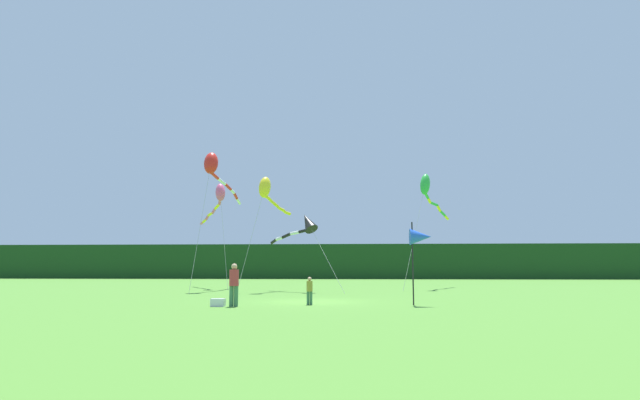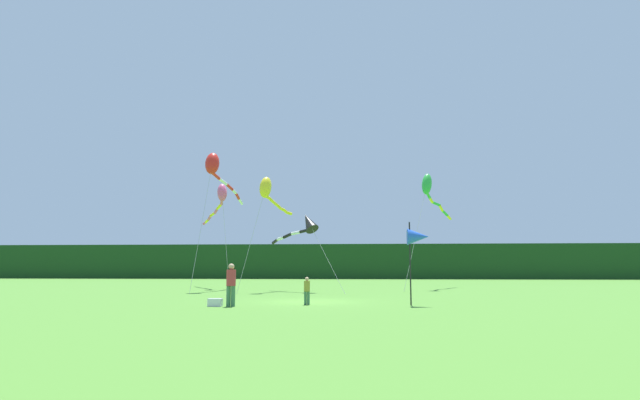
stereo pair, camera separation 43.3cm
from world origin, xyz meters
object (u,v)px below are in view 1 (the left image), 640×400
(kite_yellow, at_px, (267,190))
(person_adult, at_px, (234,282))
(person_child, at_px, (310,289))
(kite_black, at_px, (305,224))
(banner_flag_pole, at_px, (420,237))
(kite_green, at_px, (428,189))
(cooler_box, at_px, (218,303))
(kite_rainbow, at_px, (218,198))
(kite_red, at_px, (214,168))

(kite_yellow, bearing_deg, person_adult, -86.35)
(person_adult, bearing_deg, person_child, 22.71)
(person_child, relative_size, kite_black, 0.22)
(banner_flag_pole, bearing_deg, kite_green, 80.84)
(cooler_box, distance_m, kite_green, 21.71)
(kite_green, relative_size, kite_rainbow, 1.10)
(kite_black, height_order, kite_rainbow, kite_rainbow)
(kite_yellow, xyz_separation_m, kite_black, (2.49, 0.30, -2.18))
(person_adult, relative_size, person_child, 1.49)
(kite_red, xyz_separation_m, kite_black, (6.30, -0.88, -3.93))
(kite_yellow, bearing_deg, kite_green, 25.30)
(person_child, relative_size, cooler_box, 2.08)
(kite_yellow, distance_m, kite_rainbow, 6.93)
(kite_black, bearing_deg, banner_flag_pole, -62.16)
(banner_flag_pole, distance_m, kite_yellow, 14.31)
(kite_green, distance_m, kite_red, 15.43)
(cooler_box, distance_m, kite_yellow, 13.73)
(person_child, bearing_deg, kite_rainbow, 117.21)
(banner_flag_pole, xyz_separation_m, kite_rainbow, (-13.01, 16.16, 3.88))
(kite_green, xyz_separation_m, kite_black, (-8.56, -4.92, -2.90))
(person_child, bearing_deg, banner_flag_pole, 0.01)
(person_child, distance_m, cooler_box, 3.84)
(banner_flag_pole, relative_size, kite_green, 0.41)
(person_child, height_order, banner_flag_pole, banner_flag_pole)
(cooler_box, relative_size, kite_green, 0.06)
(person_adult, relative_size, kite_green, 0.20)
(person_adult, height_order, kite_rainbow, kite_rainbow)
(cooler_box, bearing_deg, person_child, 18.60)
(kite_green, bearing_deg, kite_black, -150.12)
(cooler_box, distance_m, kite_black, 13.36)
(person_adult, xyz_separation_m, banner_flag_pole, (7.66, 1.24, 1.86))
(person_child, height_order, kite_black, kite_black)
(banner_flag_pole, relative_size, kite_red, 0.35)
(kite_rainbow, bearing_deg, kite_yellow, -48.70)
(kite_green, bearing_deg, person_adult, -120.51)
(kite_red, height_order, kite_rainbow, kite_red)
(person_adult, bearing_deg, kite_yellow, 93.65)
(person_adult, distance_m, kite_red, 15.91)
(kite_green, bearing_deg, kite_red, -164.79)
(kite_red, distance_m, kite_rainbow, 4.37)
(person_adult, xyz_separation_m, kite_rainbow, (-5.35, 17.40, 5.73))
(kite_black, bearing_deg, person_adult, -97.78)
(person_child, distance_m, kite_rainbow, 19.15)
(kite_rainbow, bearing_deg, person_adult, -72.92)
(person_child, distance_m, banner_flag_pole, 5.17)
(person_child, bearing_deg, kite_red, 121.89)
(kite_yellow, xyz_separation_m, kite_red, (-3.81, 1.18, 1.74))
(kite_red, relative_size, kite_rainbow, 1.26)
(kite_yellow, height_order, kite_rainbow, kite_rainbow)
(person_child, relative_size, kite_red, 0.12)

